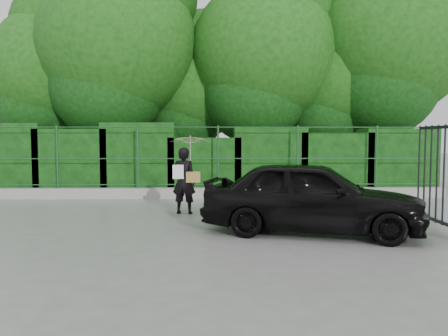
{
  "coord_description": "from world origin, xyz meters",
  "views": [
    {
      "loc": [
        0.31,
        -8.05,
        1.75
      ],
      "look_at": [
        0.51,
        1.3,
        1.1
      ],
      "focal_mm": 35.0,
      "sensor_mm": 36.0,
      "label": 1
    }
  ],
  "objects": [
    {
      "name": "ground",
      "position": [
        0.0,
        0.0,
        0.0
      ],
      "size": [
        80.0,
        80.0,
        0.0
      ],
      "primitive_type": "plane",
      "color": "gray"
    },
    {
      "name": "kerb",
      "position": [
        0.0,
        4.5,
        0.15
      ],
      "size": [
        14.0,
        0.25,
        0.3
      ],
      "primitive_type": "cube",
      "color": "#9E9E99",
      "rests_on": "ground"
    },
    {
      "name": "fence",
      "position": [
        0.22,
        4.5,
        1.2
      ],
      "size": [
        14.13,
        0.06,
        1.8
      ],
      "color": "#1D4924",
      "rests_on": "kerb"
    },
    {
      "name": "hedge",
      "position": [
        -0.12,
        5.5,
        1.01
      ],
      "size": [
        14.2,
        1.2,
        2.2
      ],
      "color": "black",
      "rests_on": "ground"
    },
    {
      "name": "trees",
      "position": [
        1.14,
        7.74,
        4.62
      ],
      "size": [
        17.1,
        6.15,
        8.08
      ],
      "color": "black",
      "rests_on": "ground"
    },
    {
      "name": "woman",
      "position": [
        -0.3,
        1.97,
        1.2
      ],
      "size": [
        0.92,
        0.93,
        1.81
      ],
      "color": "black",
      "rests_on": "ground"
    },
    {
      "name": "car",
      "position": [
        2.09,
        -0.14,
        0.68
      ],
      "size": [
        4.25,
        2.62,
        1.35
      ],
      "primitive_type": "imported",
      "rotation": [
        0.0,
        0.0,
        1.29
      ],
      "color": "black",
      "rests_on": "ground"
    }
  ]
}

